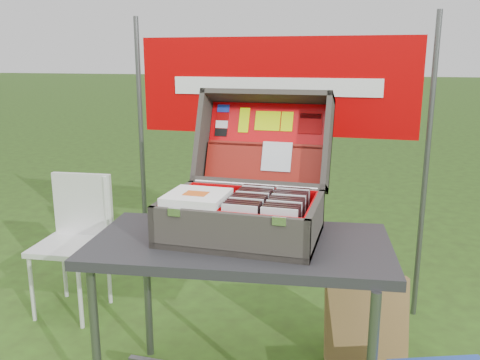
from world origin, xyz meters
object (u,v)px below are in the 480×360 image
(suitcase, at_px, (246,169))
(cardboard_box, at_px, (366,319))
(table, at_px, (240,325))
(chair, at_px, (69,248))

(suitcase, height_order, cardboard_box, suitcase)
(table, height_order, suitcase, suitcase)
(suitcase, distance_m, cardboard_box, 1.03)
(table, relative_size, chair, 1.50)
(chair, height_order, cardboard_box, chair)
(suitcase, bearing_deg, table, -87.23)
(table, bearing_deg, chair, 148.50)
(suitcase, bearing_deg, chair, 160.15)
(suitcase, relative_size, cardboard_box, 1.46)
(chair, xyz_separation_m, cardboard_box, (1.67, -0.03, -0.19))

